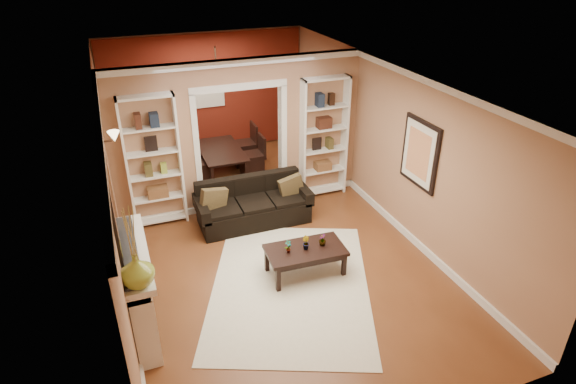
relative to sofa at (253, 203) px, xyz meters
name	(u,v)px	position (x,y,z in m)	size (l,w,h in m)	color
floor	(263,234)	(0.02, -0.45, -0.39)	(8.00, 8.00, 0.00)	brown
ceiling	(259,76)	(0.02, -0.45, 2.31)	(8.00, 8.00, 0.00)	white
wall_back	(206,94)	(0.02, 3.55, 0.96)	(8.00, 8.00, 0.00)	#AA7A5A
wall_front	(402,335)	(0.02, -4.45, 0.96)	(8.00, 8.00, 0.00)	#AA7A5A
wall_left	(110,185)	(-2.23, -0.45, 0.96)	(8.00, 8.00, 0.00)	#AA7A5A
wall_right	(386,142)	(2.27, -0.45, 0.96)	(8.00, 8.00, 0.00)	#AA7A5A
partition_wall	(240,136)	(0.02, 0.75, 0.96)	(4.50, 0.15, 2.70)	#AA7A5A
red_back_panel	(207,95)	(0.02, 3.52, 0.93)	(4.44, 0.04, 2.64)	maroon
dining_window	(206,86)	(0.02, 3.48, 1.16)	(0.78, 0.03, 0.98)	#8CA5CC
area_rug	(290,285)	(-0.04, -1.89, -0.38)	(2.22, 3.11, 0.01)	silver
sofa	(253,203)	(0.00, 0.00, 0.00)	(1.97, 0.85, 0.77)	black
pillow_left	(213,199)	(-0.70, -0.02, 0.22)	(0.45, 0.13, 0.45)	brown
pillow_right	(291,186)	(0.70, -0.02, 0.20)	(0.42, 0.12, 0.42)	brown
coffee_table	(305,261)	(0.27, -1.69, -0.17)	(1.15, 0.62, 0.44)	black
plant_left	(288,247)	(0.01, -1.69, 0.15)	(0.11, 0.07, 0.21)	#336626
plant_center	(306,243)	(0.27, -1.69, 0.15)	(0.11, 0.09, 0.21)	#336626
plant_right	(322,240)	(0.54, -1.69, 0.14)	(0.10, 0.10, 0.19)	#336626
bookshelf_left	(154,162)	(-1.53, 0.58, 0.76)	(0.90, 0.30, 2.30)	white
bookshelf_right	(323,138)	(1.57, 0.58, 0.76)	(0.90, 0.30, 2.30)	white
fireplace	(141,288)	(-2.07, -1.95, 0.19)	(0.32, 1.70, 1.16)	white
vase	(137,270)	(-2.07, -2.65, 0.96)	(0.36, 0.36, 0.38)	olive
mirror	(112,205)	(-2.21, -1.95, 1.41)	(0.03, 0.95, 1.10)	silver
wall_sconce	(110,139)	(-2.13, 0.10, 1.44)	(0.18, 0.18, 0.22)	#FFE0A5
framed_art	(419,154)	(2.23, -1.45, 1.16)	(0.04, 0.85, 1.05)	black
dining_table	(223,161)	(-0.01, 2.17, -0.12)	(0.85, 1.53, 0.54)	black
dining_chair_nw	(199,164)	(-0.56, 1.87, 0.04)	(0.42, 0.42, 0.86)	black
dining_chair_ne	(251,155)	(0.54, 1.87, 0.05)	(0.43, 0.43, 0.88)	black
dining_chair_sw	(194,155)	(-0.56, 2.47, -0.01)	(0.37, 0.37, 0.76)	black
dining_chair_se	(243,144)	(0.54, 2.47, 0.08)	(0.46, 0.46, 0.93)	black
chandelier	(218,78)	(0.02, 2.25, 1.63)	(0.50, 0.50, 0.30)	#311F16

